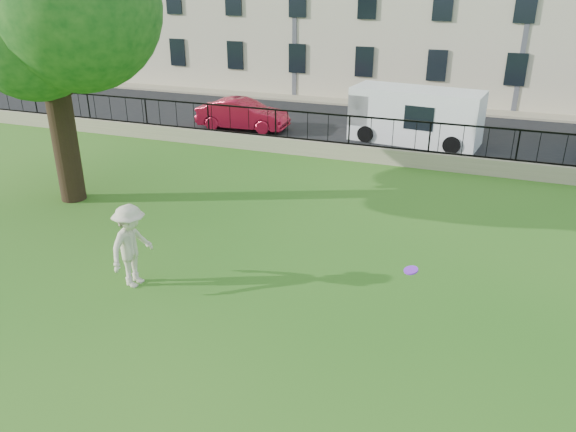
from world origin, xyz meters
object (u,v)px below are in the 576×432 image
at_px(frisbee, 411,270).
at_px(red_sedan, 243,115).
at_px(white_van, 416,116).
at_px(man, 132,246).

xyz_separation_m(frisbee, red_sedan, (-9.70, 13.65, -0.82)).
height_order(red_sedan, white_van, white_van).
xyz_separation_m(man, red_sedan, (-3.52, 13.72, -0.30)).
bearing_deg(frisbee, white_van, 97.97).
xyz_separation_m(frisbee, white_van, (-2.00, 14.29, -0.39)).
distance_m(man, frisbee, 6.20).
relative_size(red_sedan, white_van, 0.78).
bearing_deg(frisbee, man, -179.35).
height_order(frisbee, red_sedan, frisbee).
height_order(man, red_sedan, man).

